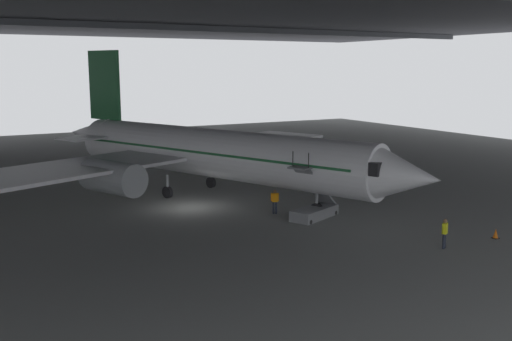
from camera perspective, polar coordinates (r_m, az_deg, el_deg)
The scene contains 7 objects.
ground_plane at distance 42.22m, azimuth -6.44°, elevation -3.65°, with size 110.00×110.00×0.00m, color slate.
hangar_structure at distance 54.29m, azimuth -12.66°, elevation 15.86°, with size 121.00×99.00×16.31m.
airplane_main at distance 45.28m, azimuth -4.66°, elevation 1.75°, with size 34.85×34.90×11.44m.
boarding_stairs at distance 39.19m, azimuth 5.69°, elevation -3.61°, with size 4.41×2.91×4.65m.
crew_worker_near_nose at distance 34.13m, azimuth 17.97°, elevation -5.70°, with size 0.51×0.35×1.70m.
crew_worker_by_stairs at distance 40.05m, azimuth 1.85°, elevation -2.91°, with size 0.49×0.37×1.70m.
traffic_cone_orange at distance 37.32m, azimuth 22.39°, elevation -5.72°, with size 0.36×0.36×0.60m.
Camera 1 is at (-15.54, -37.98, 9.94)m, focal length 40.91 mm.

